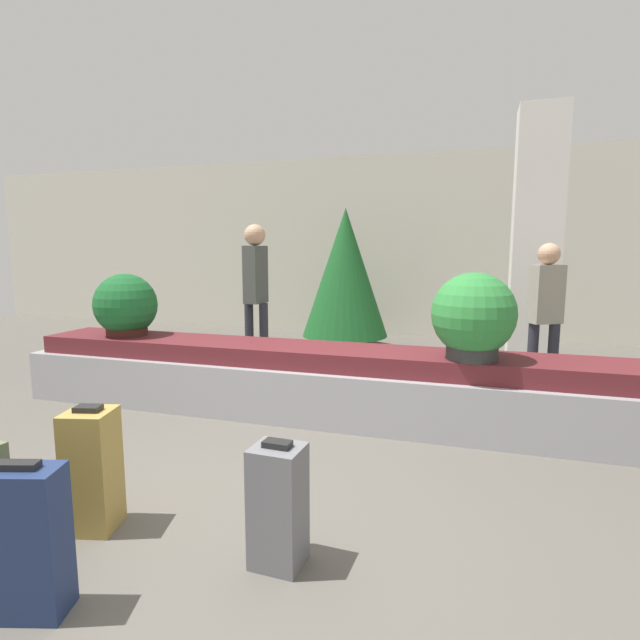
{
  "coord_description": "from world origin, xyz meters",
  "views": [
    {
      "loc": [
        1.35,
        -2.56,
        1.55
      ],
      "look_at": [
        0.0,
        1.74,
        0.91
      ],
      "focal_mm": 28.0,
      "sensor_mm": 36.0,
      "label": 1
    }
  ],
  "objects_px": {
    "traveler_1": "(256,284)",
    "potted_plant_1": "(473,317)",
    "suitcase_0": "(278,505)",
    "potted_plant_0": "(126,307)",
    "suitcase_1": "(92,470)",
    "decorated_tree": "(345,273)",
    "pillar": "(536,245)",
    "suitcase_3": "(21,541)",
    "traveler_0": "(546,306)"
  },
  "relations": [
    {
      "from": "traveler_1",
      "to": "potted_plant_1",
      "type": "bearing_deg",
      "value": -113.99
    },
    {
      "from": "suitcase_0",
      "to": "potted_plant_0",
      "type": "xyz_separation_m",
      "value": [
        -2.58,
        2.18,
        0.65
      ]
    },
    {
      "from": "suitcase_1",
      "to": "potted_plant_0",
      "type": "xyz_separation_m",
      "value": [
        -1.48,
        2.19,
        0.61
      ]
    },
    {
      "from": "suitcase_0",
      "to": "decorated_tree",
      "type": "height_order",
      "value": "decorated_tree"
    },
    {
      "from": "potted_plant_1",
      "to": "traveler_1",
      "type": "distance_m",
      "value": 2.96
    },
    {
      "from": "pillar",
      "to": "suitcase_0",
      "type": "bearing_deg",
      "value": -109.13
    },
    {
      "from": "suitcase_3",
      "to": "traveler_1",
      "type": "distance_m",
      "value": 4.29
    },
    {
      "from": "suitcase_1",
      "to": "suitcase_3",
      "type": "xyz_separation_m",
      "value": [
        0.2,
        -0.63,
        -0.01
      ]
    },
    {
      "from": "suitcase_0",
      "to": "decorated_tree",
      "type": "xyz_separation_m",
      "value": [
        -1.09,
        5.48,
        0.87
      ]
    },
    {
      "from": "suitcase_3",
      "to": "pillar",
      "type": "bearing_deg",
      "value": 47.9
    },
    {
      "from": "suitcase_0",
      "to": "suitcase_1",
      "type": "height_order",
      "value": "suitcase_1"
    },
    {
      "from": "suitcase_0",
      "to": "suitcase_3",
      "type": "relative_size",
      "value": 0.93
    },
    {
      "from": "suitcase_1",
      "to": "suitcase_3",
      "type": "bearing_deg",
      "value": -86.83
    },
    {
      "from": "traveler_0",
      "to": "traveler_1",
      "type": "bearing_deg",
      "value": 152.12
    },
    {
      "from": "suitcase_3",
      "to": "traveler_0",
      "type": "height_order",
      "value": "traveler_0"
    },
    {
      "from": "suitcase_3",
      "to": "potted_plant_1",
      "type": "distance_m",
      "value": 3.3
    },
    {
      "from": "suitcase_1",
      "to": "decorated_tree",
      "type": "relative_size",
      "value": 0.32
    },
    {
      "from": "suitcase_1",
      "to": "potted_plant_1",
      "type": "relative_size",
      "value": 0.99
    },
    {
      "from": "potted_plant_1",
      "to": "pillar",
      "type": "bearing_deg",
      "value": 74.24
    },
    {
      "from": "suitcase_1",
      "to": "traveler_0",
      "type": "xyz_separation_m",
      "value": [
        2.69,
        3.56,
        0.61
      ]
    },
    {
      "from": "pillar",
      "to": "decorated_tree",
      "type": "relative_size",
      "value": 1.47
    },
    {
      "from": "potted_plant_1",
      "to": "traveler_0",
      "type": "xyz_separation_m",
      "value": [
        0.72,
        1.5,
        -0.05
      ]
    },
    {
      "from": "decorated_tree",
      "to": "traveler_0",
      "type": "bearing_deg",
      "value": -35.7
    },
    {
      "from": "pillar",
      "to": "traveler_1",
      "type": "distance_m",
      "value": 3.42
    },
    {
      "from": "pillar",
      "to": "traveler_1",
      "type": "relative_size",
      "value": 1.73
    },
    {
      "from": "decorated_tree",
      "to": "potted_plant_1",
      "type": "bearing_deg",
      "value": -60.2
    },
    {
      "from": "potted_plant_1",
      "to": "suitcase_0",
      "type": "bearing_deg",
      "value": -112.87
    },
    {
      "from": "suitcase_0",
      "to": "suitcase_1",
      "type": "bearing_deg",
      "value": -177.02
    },
    {
      "from": "traveler_0",
      "to": "traveler_1",
      "type": "height_order",
      "value": "traveler_1"
    },
    {
      "from": "potted_plant_0",
      "to": "traveler_1",
      "type": "relative_size",
      "value": 0.35
    },
    {
      "from": "potted_plant_1",
      "to": "suitcase_1",
      "type": "bearing_deg",
      "value": -133.64
    },
    {
      "from": "suitcase_0",
      "to": "potted_plant_0",
      "type": "bearing_deg",
      "value": 142.42
    },
    {
      "from": "suitcase_0",
      "to": "suitcase_3",
      "type": "xyz_separation_m",
      "value": [
        -0.9,
        -0.64,
        0.02
      ]
    },
    {
      "from": "pillar",
      "to": "potted_plant_1",
      "type": "distance_m",
      "value": 2.55
    },
    {
      "from": "pillar",
      "to": "suitcase_1",
      "type": "relative_size",
      "value": 4.53
    },
    {
      "from": "suitcase_0",
      "to": "decorated_tree",
      "type": "relative_size",
      "value": 0.29
    },
    {
      "from": "pillar",
      "to": "traveler_0",
      "type": "relative_size",
      "value": 1.99
    },
    {
      "from": "suitcase_0",
      "to": "decorated_tree",
      "type": "bearing_deg",
      "value": 103.82
    },
    {
      "from": "suitcase_1",
      "to": "decorated_tree",
      "type": "bearing_deg",
      "value": 75.55
    },
    {
      "from": "traveler_0",
      "to": "decorated_tree",
      "type": "xyz_separation_m",
      "value": [
        -2.68,
        1.92,
        0.22
      ]
    },
    {
      "from": "traveler_1",
      "to": "pillar",
      "type": "bearing_deg",
      "value": -68.67
    },
    {
      "from": "potted_plant_1",
      "to": "decorated_tree",
      "type": "relative_size",
      "value": 0.33
    },
    {
      "from": "traveler_0",
      "to": "decorated_tree",
      "type": "distance_m",
      "value": 3.3
    },
    {
      "from": "pillar",
      "to": "traveler_1",
      "type": "height_order",
      "value": "pillar"
    },
    {
      "from": "traveler_0",
      "to": "decorated_tree",
      "type": "bearing_deg",
      "value": 115.46
    },
    {
      "from": "potted_plant_0",
      "to": "traveler_0",
      "type": "xyz_separation_m",
      "value": [
        4.17,
        1.38,
        -0.0
      ]
    },
    {
      "from": "suitcase_3",
      "to": "decorated_tree",
      "type": "height_order",
      "value": "decorated_tree"
    },
    {
      "from": "potted_plant_0",
      "to": "traveler_0",
      "type": "height_order",
      "value": "traveler_0"
    },
    {
      "from": "potted_plant_1",
      "to": "suitcase_3",
      "type": "bearing_deg",
      "value": -123.29
    },
    {
      "from": "pillar",
      "to": "suitcase_1",
      "type": "height_order",
      "value": "pillar"
    }
  ]
}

